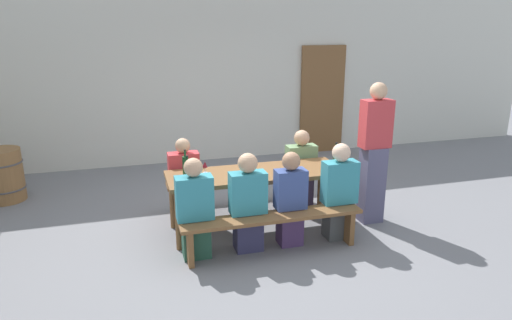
# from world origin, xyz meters

# --- Properties ---
(ground_plane) EXTENTS (24.00, 24.00, 0.00)m
(ground_plane) POSITION_xyz_m (0.00, 0.00, 0.00)
(ground_plane) COLOR slate
(back_wall) EXTENTS (14.00, 0.20, 3.20)m
(back_wall) POSITION_xyz_m (0.00, 3.29, 1.60)
(back_wall) COLOR silver
(back_wall) RESTS_ON ground
(wooden_door) EXTENTS (0.90, 0.06, 2.10)m
(wooden_door) POSITION_xyz_m (2.28, 3.15, 1.05)
(wooden_door) COLOR brown
(wooden_door) RESTS_ON ground
(tasting_table) EXTENTS (2.17, 0.73, 0.75)m
(tasting_table) POSITION_xyz_m (0.00, 0.00, 0.67)
(tasting_table) COLOR brown
(tasting_table) RESTS_ON ground
(bench_near) EXTENTS (2.07, 0.30, 0.45)m
(bench_near) POSITION_xyz_m (0.00, -0.67, 0.36)
(bench_near) COLOR brown
(bench_near) RESTS_ON ground
(bench_far) EXTENTS (2.07, 0.30, 0.45)m
(bench_far) POSITION_xyz_m (0.00, 0.67, 0.36)
(bench_far) COLOR brown
(bench_far) RESTS_ON ground
(wine_bottle_0) EXTENTS (0.07, 0.07, 0.33)m
(wine_bottle_0) POSITION_xyz_m (-0.86, -0.21, 0.88)
(wine_bottle_0) COLOR #143319
(wine_bottle_0) RESTS_ON tasting_table
(wine_bottle_1) EXTENTS (0.07, 0.07, 0.32)m
(wine_bottle_1) POSITION_xyz_m (-0.85, 0.09, 0.88)
(wine_bottle_1) COLOR #194723
(wine_bottle_1) RESTS_ON tasting_table
(wine_bottle_2) EXTENTS (0.08, 0.08, 0.35)m
(wine_bottle_2) POSITION_xyz_m (0.97, -0.19, 0.88)
(wine_bottle_2) COLOR #143319
(wine_bottle_2) RESTS_ON tasting_table
(wine_glass_0) EXTENTS (0.06, 0.06, 0.15)m
(wine_glass_0) POSITION_xyz_m (-0.01, 0.20, 0.86)
(wine_glass_0) COLOR silver
(wine_glass_0) RESTS_ON tasting_table
(wine_glass_1) EXTENTS (0.07, 0.07, 0.14)m
(wine_glass_1) POSITION_xyz_m (-0.61, 0.13, 0.85)
(wine_glass_1) COLOR silver
(wine_glass_1) RESTS_ON tasting_table
(seated_guest_near_0) EXTENTS (0.40, 0.24, 1.14)m
(seated_guest_near_0) POSITION_xyz_m (-0.84, -0.52, 0.54)
(seated_guest_near_0) COLOR #27543F
(seated_guest_near_0) RESTS_ON ground
(seated_guest_near_1) EXTENTS (0.41, 0.24, 1.14)m
(seated_guest_near_1) POSITION_xyz_m (-0.24, -0.52, 0.55)
(seated_guest_near_1) COLOR #333254
(seated_guest_near_1) RESTS_ON ground
(seated_guest_near_2) EXTENTS (0.36, 0.24, 1.12)m
(seated_guest_near_2) POSITION_xyz_m (0.26, -0.52, 0.54)
(seated_guest_near_2) COLOR #49305B
(seated_guest_near_2) RESTS_ON ground
(seated_guest_near_3) EXTENTS (0.41, 0.24, 1.17)m
(seated_guest_near_3) POSITION_xyz_m (0.88, -0.52, 0.56)
(seated_guest_near_3) COLOR #474A4B
(seated_guest_near_3) RESTS_ON ground
(seated_guest_far_0) EXTENTS (0.39, 0.24, 1.11)m
(seated_guest_far_0) POSITION_xyz_m (-0.82, 0.52, 0.52)
(seated_guest_far_0) COLOR #3D2E3B
(seated_guest_far_0) RESTS_ON ground
(seated_guest_far_1) EXTENTS (0.41, 0.24, 1.11)m
(seated_guest_far_1) POSITION_xyz_m (0.80, 0.52, 0.53)
(seated_guest_far_1) COLOR #463958
(seated_guest_far_1) RESTS_ON ground
(standing_host) EXTENTS (0.38, 0.24, 1.81)m
(standing_host) POSITION_xyz_m (1.50, -0.19, 0.89)
(standing_host) COLOR #555271
(standing_host) RESTS_ON ground
(wine_barrel) EXTENTS (0.59, 0.59, 0.77)m
(wine_barrel) POSITION_xyz_m (-3.26, 1.94, 0.39)
(wine_barrel) COLOR olive
(wine_barrel) RESTS_ON ground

